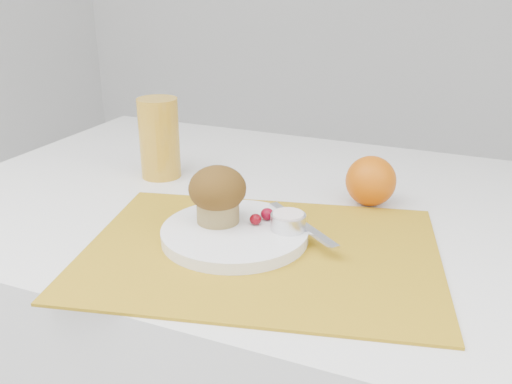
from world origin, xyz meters
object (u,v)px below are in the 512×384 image
at_px(plate, 235,233).
at_px(orange, 371,181).
at_px(table, 271,373).
at_px(juice_glass, 159,138).
at_px(muffin, 218,193).

relative_size(plate, orange, 2.55).
xyz_separation_m(table, orange, (0.16, 0.05, 0.42)).
bearing_deg(juice_glass, orange, 2.75).
relative_size(table, orange, 14.00).
relative_size(orange, muffin, 0.98).
relative_size(table, muffin, 13.74).
bearing_deg(juice_glass, muffin, -40.66).
distance_m(plate, juice_glass, 0.33).
height_order(plate, orange, orange).
bearing_deg(table, muffin, -99.72).
distance_m(table, plate, 0.42).
relative_size(table, plate, 5.49).
xyz_separation_m(table, plate, (0.01, -0.17, 0.39)).
height_order(orange, juice_glass, juice_glass).
distance_m(juice_glass, muffin, 0.29).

